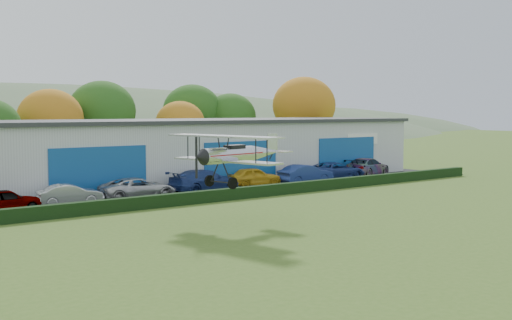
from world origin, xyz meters
TOP-DOWN VIEW (x-y plane):
  - ground at (0.00, 0.00)m, footprint 300.00×300.00m
  - apron at (3.00, 21.00)m, footprint 48.00×9.00m
  - hedge at (3.00, 16.20)m, footprint 46.00×0.60m
  - hangar at (5.00, 27.98)m, footprint 40.60×12.60m
  - tree_belt at (0.85, 40.62)m, footprint 75.70×13.22m
  - car_0 at (-13.80, 19.96)m, footprint 4.13×1.79m
  - car_1 at (-9.73, 20.28)m, footprint 4.23×1.98m
  - car_2 at (-5.01, 20.15)m, footprint 5.39×2.73m
  - car_3 at (0.64, 20.60)m, footprint 5.90×2.83m
  - car_4 at (5.70, 21.20)m, footprint 4.62×2.46m
  - car_5 at (9.98, 19.84)m, footprint 4.83×1.79m
  - car_6 at (14.39, 20.81)m, footprint 5.76×3.41m
  - car_7 at (19.25, 21.50)m, footprint 5.90×3.57m
  - biplane at (-5.25, 8.39)m, footprint 6.34×7.23m

SIDE VIEW (x-z plane):
  - ground at x=0.00m, z-range 0.00..0.00m
  - apron at x=3.00m, z-range 0.00..0.05m
  - hedge at x=3.00m, z-range 0.00..0.80m
  - car_1 at x=-9.73m, z-range 0.05..1.39m
  - car_0 at x=-13.80m, z-range 0.05..1.44m
  - car_2 at x=-5.01m, z-range 0.05..1.51m
  - car_4 at x=5.70m, z-range 0.05..1.54m
  - car_6 at x=14.39m, z-range 0.05..1.55m
  - car_5 at x=9.98m, z-range 0.05..1.63m
  - car_7 at x=19.25m, z-range 0.05..1.65m
  - car_3 at x=0.64m, z-range 0.05..1.71m
  - hangar at x=5.00m, z-range 0.01..5.31m
  - biplane at x=-5.25m, z-range 2.49..5.18m
  - tree_belt at x=0.85m, z-range 0.55..10.67m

